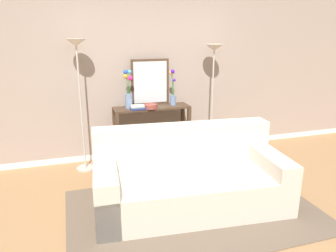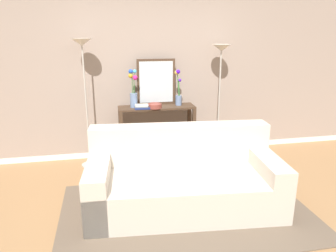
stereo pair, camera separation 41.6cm
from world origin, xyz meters
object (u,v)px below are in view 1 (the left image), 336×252
at_px(floor_lamp_left, 78,69).
at_px(vase_tall_flowers, 128,93).
at_px(floor_lamp_right, 213,69).
at_px(vase_short_flowers, 173,91).
at_px(book_row_under_console, 134,158).
at_px(fruit_bowl, 150,106).
at_px(wall_mirror, 150,82).
at_px(book_stack, 138,107).
at_px(console_table, 152,125).
at_px(couch, 189,180).

relative_size(floor_lamp_left, vase_tall_flowers, 3.31).
distance_m(floor_lamp_right, vase_tall_flowers, 1.34).
height_order(vase_short_flowers, book_row_under_console, vase_short_flowers).
distance_m(floor_lamp_right, fruit_bowl, 1.13).
xyz_separation_m(wall_mirror, book_stack, (-0.25, -0.25, -0.31)).
distance_m(console_table, fruit_bowl, 0.33).
xyz_separation_m(vase_short_flowers, book_stack, (-0.57, -0.12, -0.19)).
relative_size(wall_mirror, vase_short_flowers, 1.27).
bearing_deg(floor_lamp_right, fruit_bowl, -176.70).
height_order(floor_lamp_right, vase_tall_flowers, floor_lamp_right).
height_order(couch, book_stack, book_stack).
distance_m(console_table, wall_mirror, 0.64).
bearing_deg(book_row_under_console, vase_short_flowers, 0.89).
bearing_deg(wall_mirror, book_row_under_console, -156.14).
bearing_deg(console_table, wall_mirror, 82.29).
relative_size(wall_mirror, book_row_under_console, 1.96).
bearing_deg(couch, fruit_bowl, 94.79).
bearing_deg(floor_lamp_left, couch, -51.67).
xyz_separation_m(wall_mirror, vase_short_flowers, (0.31, -0.13, -0.12)).
height_order(vase_tall_flowers, fruit_bowl, vase_tall_flowers).
xyz_separation_m(console_table, fruit_bowl, (-0.04, -0.10, 0.31)).
relative_size(vase_tall_flowers, fruit_bowl, 2.72).
bearing_deg(book_row_under_console, couch, -75.85).
relative_size(vase_short_flowers, book_stack, 2.41).
bearing_deg(console_table, book_row_under_console, 180.00).
xyz_separation_m(floor_lamp_right, book_stack, (-1.20, -0.07, -0.49)).
bearing_deg(book_row_under_console, wall_mirror, 23.86).
xyz_separation_m(floor_lamp_right, vase_short_flowers, (-0.63, 0.05, -0.30)).
bearing_deg(vase_short_flowers, book_stack, -168.01).
bearing_deg(vase_tall_flowers, couch, -74.05).
bearing_deg(console_table, floor_lamp_left, -177.72).
height_order(floor_lamp_left, floor_lamp_right, floor_lamp_left).
relative_size(couch, fruit_bowl, 10.69).
xyz_separation_m(floor_lamp_left, book_row_under_console, (0.73, 0.04, -1.39)).
distance_m(floor_lamp_left, wall_mirror, 1.08).
bearing_deg(fruit_bowl, couch, -85.21).
height_order(wall_mirror, fruit_bowl, wall_mirror).
bearing_deg(wall_mirror, couch, -88.27).
bearing_deg(vase_short_flowers, floor_lamp_left, -177.87).
xyz_separation_m(floor_lamp_right, vase_tall_flowers, (-1.31, 0.05, -0.30)).
distance_m(vase_tall_flowers, book_row_under_console, 1.02).
height_order(couch, floor_lamp_right, floor_lamp_right).
bearing_deg(console_table, fruit_bowl, -114.31).
height_order(fruit_bowl, book_stack, fruit_bowl).
bearing_deg(vase_tall_flowers, floor_lamp_left, -175.86).
bearing_deg(couch, wall_mirror, 91.73).
height_order(console_table, wall_mirror, wall_mirror).
xyz_separation_m(couch, book_row_under_console, (-0.36, 1.41, -0.25)).
bearing_deg(vase_tall_flowers, vase_short_flowers, 0.09).
relative_size(console_table, fruit_bowl, 5.56).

